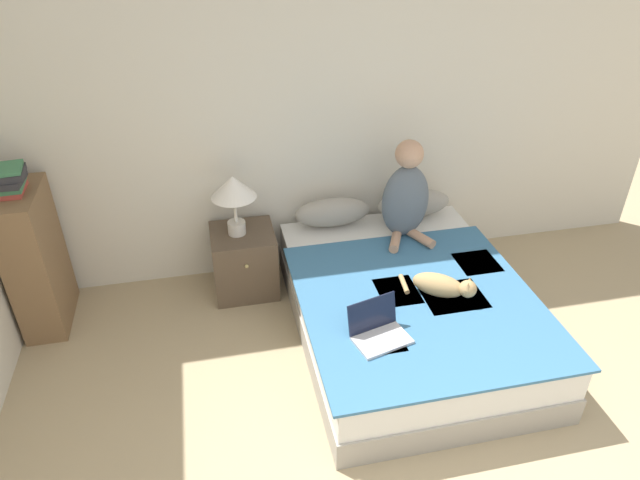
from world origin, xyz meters
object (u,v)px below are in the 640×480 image
bed (407,309)px  cat_tabby (443,285)px  pillow_far (414,203)px  person_sitting (406,196)px  book_stack_top (10,180)px  table_lamp (233,191)px  nightstand (244,261)px  bookshelf (36,260)px  pillow_near (332,212)px  laptop_open (378,331)px

bed → cat_tabby: (0.16, -0.17, 0.30)m
pillow_far → person_sitting: 0.39m
cat_tabby → book_stack_top: bearing=-162.5°
bed → table_lamp: (-1.09, 0.77, 0.65)m
person_sitting → nightstand: person_sitting is taller
bed → bookshelf: 2.60m
person_sitting → book_stack_top: (-2.64, 0.10, 0.35)m
pillow_far → cat_tabby: pillow_far is taller
pillow_far → person_sitting: (-0.18, -0.26, 0.23)m
cat_tabby → table_lamp: bearing=178.7°
person_sitting → nightstand: size_ratio=1.50×
pillow_near → nightstand: 0.78m
nightstand → pillow_near: bearing=7.5°
cat_tabby → table_lamp: (-1.24, 0.94, 0.35)m
laptop_open → cat_tabby: bearing=14.7°
bed → pillow_far: (0.33, 0.87, 0.34)m
cat_tabby → bookshelf: bookshelf is taller
bookshelf → pillow_far: bearing=3.3°
bed → bookshelf: size_ratio=1.91×
table_lamp → book_stack_top: book_stack_top is taller
cat_tabby → nightstand: size_ratio=0.81×
table_lamp → bookshelf: bearing=-177.2°
cat_tabby → book_stack_top: book_stack_top is taller
nightstand → book_stack_top: 1.68m
nightstand → book_stack_top: book_stack_top is taller
nightstand → table_lamp: 0.62m
cat_tabby → pillow_far: bearing=116.1°
laptop_open → table_lamp: table_lamp is taller
book_stack_top → laptop_open: bearing=-29.0°
bed → person_sitting: (0.16, 0.60, 0.56)m
nightstand → table_lamp: table_lamp is taller
pillow_far → laptop_open: bearing=-117.8°
laptop_open → bookshelf: 2.42m
pillow_near → book_stack_top: size_ratio=2.32×
person_sitting → cat_tabby: 0.81m
laptop_open → book_stack_top: 2.50m
nightstand → cat_tabby: bearing=-37.9°
table_lamp → bookshelf: (-1.40, -0.07, -0.35)m
person_sitting → bookshelf: size_ratio=0.74×
person_sitting → nightstand: bearing=172.0°
person_sitting → cat_tabby: size_ratio=1.84×
pillow_far → laptop_open: pillow_far is taller
pillow_near → pillow_far: bearing=0.0°
laptop_open → book_stack_top: size_ratio=1.46×
person_sitting → laptop_open: (-0.52, -1.07, -0.29)m
person_sitting → laptop_open: size_ratio=2.04×
bed → pillow_near: bearing=111.1°
bed → person_sitting: 0.84m
nightstand → table_lamp: size_ratio=1.10×
person_sitting → cat_tabby: (-0.00, -0.77, -0.26)m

